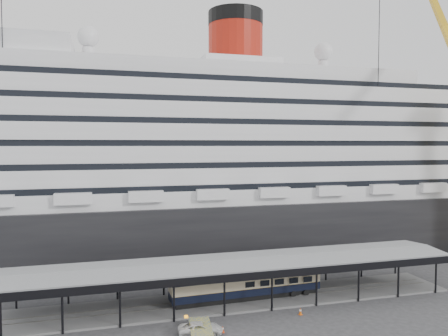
# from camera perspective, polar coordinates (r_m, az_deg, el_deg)

# --- Properties ---
(ground) EXTENTS (200.00, 200.00, 0.00)m
(ground) POSITION_cam_1_polar(r_m,az_deg,el_deg) (52.41, 3.56, -18.77)
(ground) COLOR #313133
(ground) RESTS_ON ground
(cruise_ship) EXTENTS (130.00, 30.00, 43.90)m
(cruise_ship) POSITION_cam_1_polar(r_m,az_deg,el_deg) (79.59, -3.98, 2.21)
(cruise_ship) COLOR black
(cruise_ship) RESTS_ON ground
(platform_canopy) EXTENTS (56.00, 9.18, 5.30)m
(platform_canopy) POSITION_cam_1_polar(r_m,az_deg,el_deg) (56.08, 1.82, -14.72)
(platform_canopy) COLOR slate
(platform_canopy) RESTS_ON ground
(port_truck) EXTENTS (4.83, 2.70, 1.28)m
(port_truck) POSITION_cam_1_polar(r_m,az_deg,el_deg) (47.63, -3.08, -20.24)
(port_truck) COLOR silver
(port_truck) RESTS_ON ground
(pullman_carriage) EXTENTS (19.48, 3.35, 19.04)m
(pullman_carriage) POSITION_cam_1_polar(r_m,az_deg,el_deg) (56.43, 2.99, -14.63)
(pullman_carriage) COLOR black
(pullman_carriage) RESTS_ON ground
(traffic_cone_left) EXTENTS (0.45, 0.45, 0.66)m
(traffic_cone_left) POSITION_cam_1_polar(r_m,az_deg,el_deg) (49.45, -2.27, -19.73)
(traffic_cone_left) COLOR #F0410D
(traffic_cone_left) RESTS_ON ground
(traffic_cone_mid) EXTENTS (0.42, 0.42, 0.69)m
(traffic_cone_mid) POSITION_cam_1_polar(r_m,az_deg,el_deg) (48.26, -0.17, -20.30)
(traffic_cone_mid) COLOR #FA460D
(traffic_cone_mid) RESTS_ON ground
(traffic_cone_right) EXTENTS (0.56, 0.56, 0.84)m
(traffic_cone_right) POSITION_cam_1_polar(r_m,az_deg,el_deg) (53.34, 9.94, -17.93)
(traffic_cone_right) COLOR #CF530B
(traffic_cone_right) RESTS_ON ground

